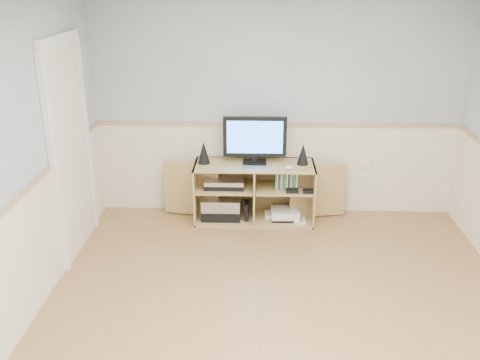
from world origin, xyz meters
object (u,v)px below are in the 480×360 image
monitor (255,138)px  game_consoles (284,214)px  media_cabinet (254,190)px  keyboard (256,168)px

monitor → game_consoles: size_ratio=1.50×
media_cabinet → keyboard: size_ratio=7.22×
media_cabinet → monitor: bearing=-90.0°
monitor → game_consoles: (0.33, -0.06, -0.86)m
keyboard → game_consoles: size_ratio=0.62×
monitor → media_cabinet: bearing=90.0°
media_cabinet → monitor: (-0.00, -0.01, 0.60)m
game_consoles → media_cabinet: bearing=168.2°
media_cabinet → keyboard: (0.01, -0.20, 0.32)m
media_cabinet → monitor: monitor is taller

